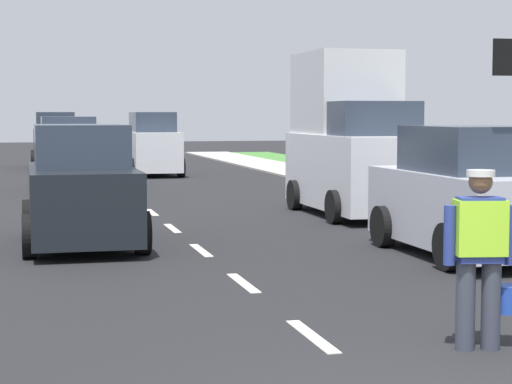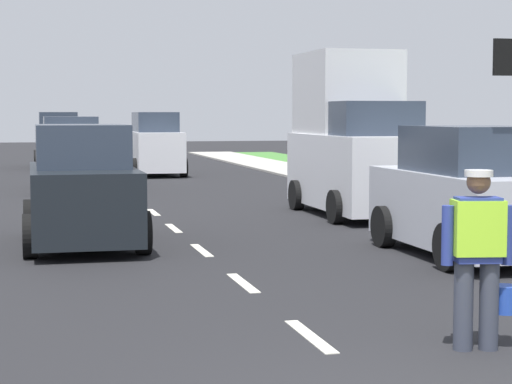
{
  "view_description": "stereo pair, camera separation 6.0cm",
  "coord_description": "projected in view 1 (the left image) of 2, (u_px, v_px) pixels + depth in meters",
  "views": [
    {
      "loc": [
        -2.7,
        -5.99,
        2.18
      ],
      "look_at": [
        0.4,
        6.64,
        1.1
      ],
      "focal_mm": 66.05,
      "sensor_mm": 36.0,
      "label": 1
    },
    {
      "loc": [
        -2.64,
        -6.0,
        2.18
      ],
      "look_at": [
        0.4,
        6.64,
        1.1
      ],
      "focal_mm": 66.05,
      "sensor_mm": 36.0,
      "label": 2
    }
  ],
  "objects": [
    {
      "name": "ground_plane",
      "position": [
        123.0,
        190.0,
        26.94
      ],
      "size": [
        96.0,
        96.0,
        0.0
      ],
      "primitive_type": "plane",
      "color": "black"
    },
    {
      "name": "delivery_truck",
      "position": [
        354.0,
        140.0,
        20.4
      ],
      "size": [
        2.16,
        4.6,
        3.54
      ],
      "color": "silver",
      "rests_on": "ground"
    },
    {
      "name": "car_oncoming_second",
      "position": [
        68.0,
        156.0,
        26.9
      ],
      "size": [
        1.93,
        4.18,
        2.11
      ],
      "color": "silver",
      "rests_on": "ground"
    },
    {
      "name": "car_parked_curbside",
      "position": [
        471.0,
        196.0,
        14.39
      ],
      "size": [
        2.09,
        4.0,
        2.0
      ],
      "color": "silver",
      "rests_on": "ground"
    },
    {
      "name": "road_worker",
      "position": [
        482.0,
        250.0,
        8.66
      ],
      "size": [
        0.77,
        0.36,
        1.67
      ],
      "color": "#383D4C",
      "rests_on": "ground"
    },
    {
      "name": "car_oncoming_third",
      "position": [
        55.0,
        142.0,
        38.59
      ],
      "size": [
        1.97,
        3.99,
        2.26
      ],
      "color": "black",
      "rests_on": "ground"
    },
    {
      "name": "lane_center_line",
      "position": [
        110.0,
        180.0,
        31.0
      ],
      "size": [
        0.14,
        46.4,
        0.01
      ],
      "color": "silver",
      "rests_on": "ground"
    },
    {
      "name": "car_outgoing_far",
      "position": [
        152.0,
        146.0,
        33.56
      ],
      "size": [
        1.88,
        4.05,
        2.25
      ],
      "color": "silver",
      "rests_on": "ground"
    },
    {
      "name": "car_oncoming_lead",
      "position": [
        81.0,
        190.0,
        15.57
      ],
      "size": [
        1.93,
        3.95,
        2.01
      ],
      "color": "black",
      "rests_on": "ground"
    }
  ]
}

